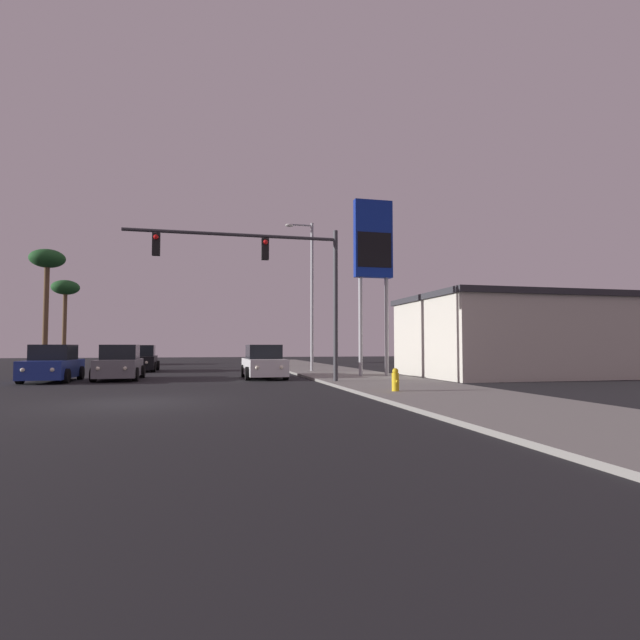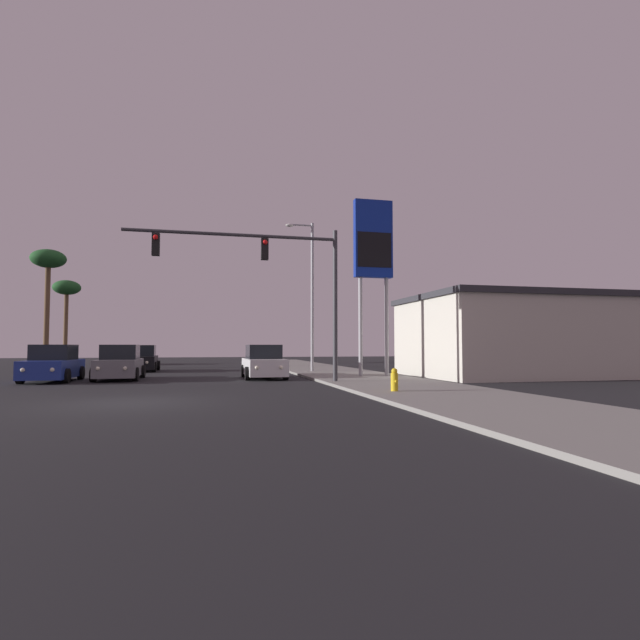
{
  "view_description": "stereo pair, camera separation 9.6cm",
  "coord_description": "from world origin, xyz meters",
  "px_view_note": "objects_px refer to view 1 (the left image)",
  "views": [
    {
      "loc": [
        1.98,
        -15.06,
        1.6
      ],
      "look_at": [
        7.86,
        10.11,
        2.97
      ],
      "focal_mm": 28.0,
      "sensor_mm": 36.0,
      "label": 1
    },
    {
      "loc": [
        2.07,
        -15.09,
        1.6
      ],
      "look_at": [
        7.86,
        10.11,
        2.97
      ],
      "focal_mm": 28.0,
      "sensor_mm": 36.0,
      "label": 2
    }
  ],
  "objects_px": {
    "fire_hydrant": "(395,380)",
    "traffic_light_mast": "(275,270)",
    "car_white": "(264,363)",
    "gas_station_sign": "(373,249)",
    "car_silver": "(123,356)",
    "car_grey": "(120,364)",
    "street_lamp": "(310,288)",
    "palm_tree_mid": "(47,265)",
    "palm_tree_far": "(65,291)",
    "car_black": "(141,359)",
    "car_blue": "(53,365)"
  },
  "relations": [
    {
      "from": "car_white",
      "to": "car_blue",
      "type": "distance_m",
      "value": 9.62
    },
    {
      "from": "car_silver",
      "to": "car_grey",
      "type": "relative_size",
      "value": 1.0
    },
    {
      "from": "car_white",
      "to": "fire_hydrant",
      "type": "relative_size",
      "value": 5.7
    },
    {
      "from": "gas_station_sign",
      "to": "car_blue",
      "type": "bearing_deg",
      "value": 176.74
    },
    {
      "from": "car_blue",
      "to": "car_black",
      "type": "height_order",
      "value": "same"
    },
    {
      "from": "traffic_light_mast",
      "to": "palm_tree_mid",
      "type": "relative_size",
      "value": 1.03
    },
    {
      "from": "car_blue",
      "to": "gas_station_sign",
      "type": "distance_m",
      "value": 16.23
    },
    {
      "from": "car_blue",
      "to": "palm_tree_mid",
      "type": "distance_m",
      "value": 16.22
    },
    {
      "from": "palm_tree_far",
      "to": "car_white",
      "type": "bearing_deg",
      "value": -57.68
    },
    {
      "from": "traffic_light_mast",
      "to": "gas_station_sign",
      "type": "bearing_deg",
      "value": 31.57
    },
    {
      "from": "car_blue",
      "to": "palm_tree_far",
      "type": "relative_size",
      "value": 0.57
    },
    {
      "from": "car_grey",
      "to": "fire_hydrant",
      "type": "height_order",
      "value": "car_grey"
    },
    {
      "from": "car_grey",
      "to": "fire_hydrant",
      "type": "distance_m",
      "value": 14.2
    },
    {
      "from": "traffic_light_mast",
      "to": "palm_tree_mid",
      "type": "bearing_deg",
      "value": 127.14
    },
    {
      "from": "fire_hydrant",
      "to": "palm_tree_far",
      "type": "relative_size",
      "value": 0.1
    },
    {
      "from": "palm_tree_mid",
      "to": "fire_hydrant",
      "type": "bearing_deg",
      "value": -53.67
    },
    {
      "from": "fire_hydrant",
      "to": "palm_tree_mid",
      "type": "xyz_separation_m",
      "value": [
        -17.24,
        23.45,
        6.95
      ]
    },
    {
      "from": "car_silver",
      "to": "fire_hydrant",
      "type": "height_order",
      "value": "car_silver"
    },
    {
      "from": "fire_hydrant",
      "to": "street_lamp",
      "type": "bearing_deg",
      "value": 89.91
    },
    {
      "from": "car_white",
      "to": "gas_station_sign",
      "type": "distance_m",
      "value": 8.08
    },
    {
      "from": "car_blue",
      "to": "palm_tree_far",
      "type": "height_order",
      "value": "palm_tree_far"
    },
    {
      "from": "car_white",
      "to": "gas_station_sign",
      "type": "xyz_separation_m",
      "value": [
        5.49,
        -0.93,
        5.86
      ]
    },
    {
      "from": "car_black",
      "to": "traffic_light_mast",
      "type": "relative_size",
      "value": 0.49
    },
    {
      "from": "car_white",
      "to": "palm_tree_far",
      "type": "bearing_deg",
      "value": -58.94
    },
    {
      "from": "car_blue",
      "to": "fire_hydrant",
      "type": "distance_m",
      "value": 15.91
    },
    {
      "from": "car_silver",
      "to": "car_white",
      "type": "bearing_deg",
      "value": 113.83
    },
    {
      "from": "traffic_light_mast",
      "to": "street_lamp",
      "type": "xyz_separation_m",
      "value": [
        3.34,
        8.76,
        0.31
      ]
    },
    {
      "from": "car_grey",
      "to": "street_lamp",
      "type": "bearing_deg",
      "value": -160.49
    },
    {
      "from": "street_lamp",
      "to": "car_white",
      "type": "bearing_deg",
      "value": -126.68
    },
    {
      "from": "fire_hydrant",
      "to": "traffic_light_mast",
      "type": "bearing_deg",
      "value": 123.26
    },
    {
      "from": "palm_tree_mid",
      "to": "gas_station_sign",
      "type": "bearing_deg",
      "value": -37.62
    },
    {
      "from": "car_silver",
      "to": "car_white",
      "type": "xyz_separation_m",
      "value": [
        9.85,
        -21.57,
        0.0
      ]
    },
    {
      "from": "car_silver",
      "to": "street_lamp",
      "type": "distance_m",
      "value": 22.04
    },
    {
      "from": "car_grey",
      "to": "car_black",
      "type": "xyz_separation_m",
      "value": [
        0.02,
        8.28,
        0.0
      ]
    },
    {
      "from": "street_lamp",
      "to": "gas_station_sign",
      "type": "relative_size",
      "value": 1.0
    },
    {
      "from": "car_blue",
      "to": "palm_tree_mid",
      "type": "relative_size",
      "value": 0.5
    },
    {
      "from": "fire_hydrant",
      "to": "palm_tree_mid",
      "type": "height_order",
      "value": "palm_tree_mid"
    },
    {
      "from": "car_black",
      "to": "gas_station_sign",
      "type": "distance_m",
      "value": 16.78
    },
    {
      "from": "palm_tree_mid",
      "to": "car_white",
      "type": "bearing_deg",
      "value": -45.19
    },
    {
      "from": "car_white",
      "to": "car_blue",
      "type": "xyz_separation_m",
      "value": [
        -9.62,
        -0.07,
        0.0
      ]
    },
    {
      "from": "fire_hydrant",
      "to": "car_silver",
      "type": "bearing_deg",
      "value": 112.98
    },
    {
      "from": "traffic_light_mast",
      "to": "gas_station_sign",
      "type": "height_order",
      "value": "gas_station_sign"
    },
    {
      "from": "traffic_light_mast",
      "to": "car_black",
      "type": "bearing_deg",
      "value": 117.32
    },
    {
      "from": "car_silver",
      "to": "car_grey",
      "type": "height_order",
      "value": "same"
    },
    {
      "from": "traffic_light_mast",
      "to": "palm_tree_far",
      "type": "distance_m",
      "value": 32.24
    },
    {
      "from": "car_silver",
      "to": "car_black",
      "type": "relative_size",
      "value": 1.0
    },
    {
      "from": "car_grey",
      "to": "car_black",
      "type": "bearing_deg",
      "value": -91.5
    },
    {
      "from": "gas_station_sign",
      "to": "fire_hydrant",
      "type": "distance_m",
      "value": 10.67
    },
    {
      "from": "palm_tree_mid",
      "to": "palm_tree_far",
      "type": "height_order",
      "value": "palm_tree_mid"
    },
    {
      "from": "palm_tree_far",
      "to": "street_lamp",
      "type": "bearing_deg",
      "value": -46.67
    }
  ]
}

